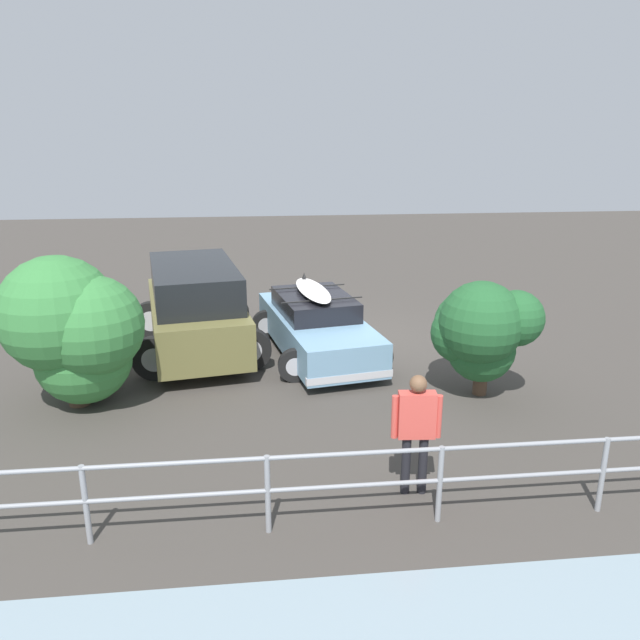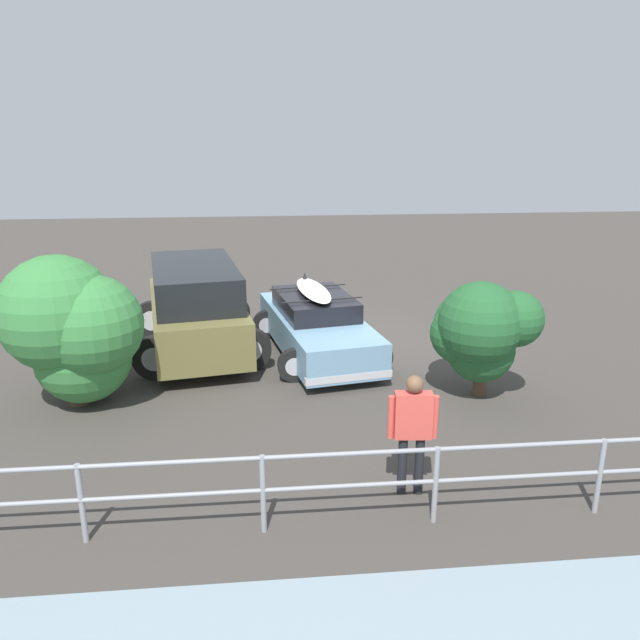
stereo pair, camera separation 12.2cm
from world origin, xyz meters
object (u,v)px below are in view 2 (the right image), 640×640
(suv_car, at_px, (196,307))
(bush_near_left, at_px, (478,330))
(person_bystander, at_px, (413,424))
(sedan_car, at_px, (317,326))
(bush_near_right, at_px, (77,329))

(suv_car, bearing_deg, bush_near_left, 150.74)
(suv_car, distance_m, person_bystander, 6.78)
(sedan_car, distance_m, bush_near_right, 4.95)
(sedan_car, height_order, person_bystander, person_bystander)
(suv_car, height_order, bush_near_right, bush_near_right)
(sedan_car, bearing_deg, bush_near_left, 135.72)
(sedan_car, bearing_deg, person_bystander, 97.52)
(bush_near_right, bearing_deg, suv_car, -124.18)
(bush_near_left, bearing_deg, person_bystander, 57.52)
(person_bystander, height_order, bush_near_right, bush_near_right)
(person_bystander, height_order, bush_near_left, bush_near_left)
(bush_near_left, height_order, bush_near_right, bush_near_right)
(bush_near_left, bearing_deg, bush_near_right, -2.75)
(person_bystander, relative_size, bush_near_right, 0.62)
(sedan_car, distance_m, person_bystander, 5.63)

